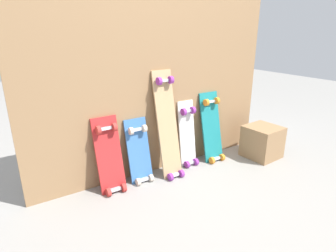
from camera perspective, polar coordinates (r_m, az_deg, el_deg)
name	(u,v)px	position (r m, az deg, el deg)	size (l,w,h in m)	color
ground_plane	(164,170)	(2.63, -0.84, -8.83)	(12.00, 12.00, 0.00)	gray
plywood_wall_panel	(159,72)	(2.40, -1.84, 10.76)	(2.29, 0.04, 1.76)	#99724C
skateboard_red	(110,159)	(2.27, -11.64, -6.56)	(0.21, 0.22, 0.65)	#B22626
skateboard_blue	(139,155)	(2.38, -5.79, -5.75)	(0.20, 0.19, 0.60)	#386BAD
skateboard_natural	(168,129)	(2.40, 0.08, -0.56)	(0.18, 0.27, 0.97)	tan
skateboard_white	(188,137)	(2.63, 4.01, -2.23)	(0.17, 0.16, 0.67)	silver
skateboard_teal	(212,130)	(2.76, 8.86, -0.88)	(0.21, 0.22, 0.72)	#197A7F
wooden_crate	(262,142)	(2.98, 18.47, -3.02)	(0.32, 0.32, 0.32)	#99724C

